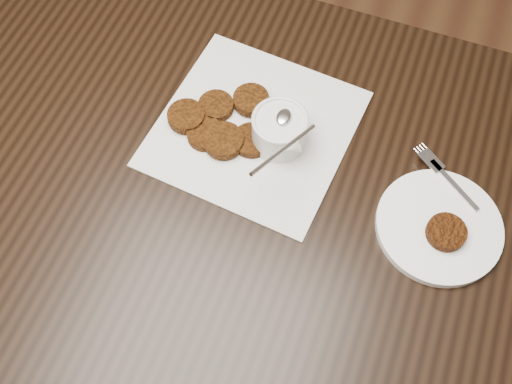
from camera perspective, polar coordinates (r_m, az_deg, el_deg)
floor at (r=1.67m, az=-7.78°, el=-14.18°), size 4.00×4.00×0.00m
table at (r=1.32m, az=-4.83°, el=-7.57°), size 1.54×0.99×0.75m
napkin at (r=1.04m, az=-0.16°, el=6.25°), size 0.35×0.35×0.00m
sauce_ramekin at (r=0.97m, az=2.38°, el=7.17°), size 0.17×0.17×0.13m
patty_cluster at (r=1.03m, az=-3.22°, el=6.85°), size 0.29×0.29×0.02m
plate_with_patty at (r=0.98m, az=17.62°, el=-3.05°), size 0.28×0.28×0.03m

